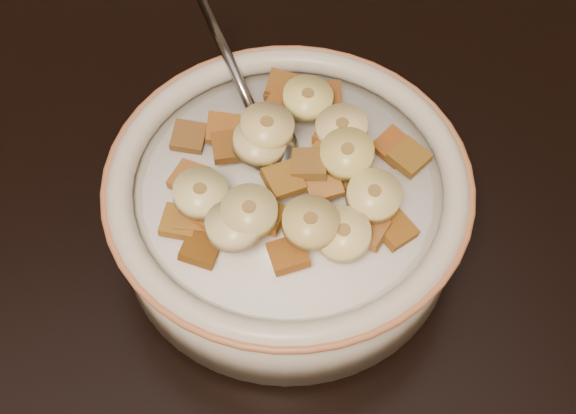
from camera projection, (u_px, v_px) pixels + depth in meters
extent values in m
cylinder|color=beige|center=(288.00, 211.00, 0.50)|extent=(0.21, 0.21, 0.05)
cylinder|color=white|center=(288.00, 188.00, 0.48)|extent=(0.17, 0.17, 0.00)
ellipsoid|color=gray|center=(267.00, 143.00, 0.49)|extent=(0.04, 0.06, 0.01)
cube|color=#995720|center=(223.00, 129.00, 0.49)|extent=(0.03, 0.03, 0.01)
cube|color=brown|center=(334.00, 136.00, 0.48)|extent=(0.03, 0.03, 0.01)
cube|color=brown|center=(393.00, 146.00, 0.49)|extent=(0.03, 0.03, 0.01)
cube|color=brown|center=(200.00, 249.00, 0.45)|extent=(0.03, 0.03, 0.01)
cube|color=brown|center=(283.00, 180.00, 0.45)|extent=(0.02, 0.02, 0.01)
cube|color=brown|center=(395.00, 229.00, 0.45)|extent=(0.03, 0.03, 0.01)
cube|color=#9B6324|center=(193.00, 216.00, 0.46)|extent=(0.03, 0.03, 0.01)
cube|color=brown|center=(284.00, 90.00, 0.51)|extent=(0.03, 0.03, 0.01)
cube|color=brown|center=(326.00, 96.00, 0.51)|extent=(0.02, 0.02, 0.01)
cube|color=brown|center=(256.00, 139.00, 0.48)|extent=(0.03, 0.03, 0.01)
cube|color=#915B1B|center=(283.00, 86.00, 0.51)|extent=(0.03, 0.03, 0.01)
cube|color=brown|center=(337.00, 144.00, 0.48)|extent=(0.03, 0.03, 0.01)
cube|color=#955B29|center=(202.00, 212.00, 0.46)|extent=(0.03, 0.03, 0.01)
cube|color=#9C611C|center=(265.00, 217.00, 0.45)|extent=(0.03, 0.03, 0.01)
cube|color=#9C622A|center=(323.00, 183.00, 0.46)|extent=(0.02, 0.02, 0.01)
cube|color=brown|center=(189.00, 137.00, 0.49)|extent=(0.03, 0.03, 0.01)
cube|color=brown|center=(190.00, 178.00, 0.47)|extent=(0.03, 0.03, 0.01)
cube|color=#8B5C1D|center=(243.00, 205.00, 0.45)|extent=(0.02, 0.02, 0.01)
cube|color=brown|center=(332.00, 150.00, 0.47)|extent=(0.03, 0.03, 0.01)
cube|color=brown|center=(288.00, 255.00, 0.44)|extent=(0.02, 0.02, 0.01)
cube|color=brown|center=(309.00, 164.00, 0.46)|extent=(0.03, 0.03, 0.01)
cube|color=brown|center=(409.00, 157.00, 0.48)|extent=(0.03, 0.03, 0.01)
cube|color=brown|center=(351.00, 177.00, 0.47)|extent=(0.03, 0.03, 0.01)
cube|color=brown|center=(180.00, 222.00, 0.46)|extent=(0.03, 0.03, 0.01)
cube|color=#935931|center=(368.00, 231.00, 0.45)|extent=(0.03, 0.03, 0.01)
cube|color=brown|center=(367.00, 204.00, 0.46)|extent=(0.02, 0.02, 0.01)
cube|color=brown|center=(282.00, 107.00, 0.50)|extent=(0.03, 0.03, 0.01)
cube|color=brown|center=(259.00, 142.00, 0.48)|extent=(0.03, 0.03, 0.01)
cube|color=brown|center=(229.00, 147.00, 0.48)|extent=(0.02, 0.02, 0.01)
cylinder|color=#DED67F|center=(308.00, 98.00, 0.49)|extent=(0.04, 0.04, 0.01)
cylinder|color=#CFC383|center=(201.00, 193.00, 0.45)|extent=(0.04, 0.04, 0.01)
cylinder|color=tan|center=(267.00, 127.00, 0.46)|extent=(0.04, 0.04, 0.01)
cylinder|color=#ECD58C|center=(342.00, 128.00, 0.47)|extent=(0.04, 0.04, 0.01)
cylinder|color=#D3C669|center=(347.00, 154.00, 0.46)|extent=(0.04, 0.04, 0.01)
cylinder|color=beige|center=(234.00, 225.00, 0.43)|extent=(0.04, 0.04, 0.01)
cylinder|color=#D0C487|center=(260.00, 142.00, 0.46)|extent=(0.04, 0.04, 0.02)
cylinder|color=#D3C36C|center=(374.00, 195.00, 0.45)|extent=(0.04, 0.04, 0.02)
cylinder|color=#CBBF70|center=(249.00, 212.00, 0.43)|extent=(0.04, 0.04, 0.01)
cylinder|color=#E1C97B|center=(343.00, 235.00, 0.44)|extent=(0.04, 0.04, 0.02)
cylinder|color=tan|center=(310.00, 223.00, 0.43)|extent=(0.04, 0.04, 0.01)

